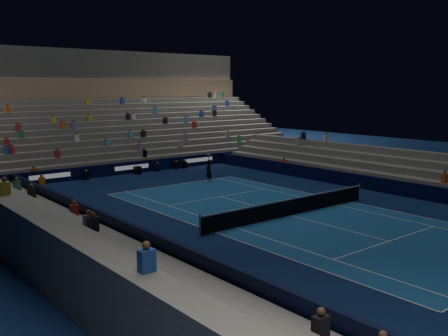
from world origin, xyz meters
TOP-DOWN VIEW (x-y plane):
  - ground at (0.00, 0.00)m, footprint 90.00×90.00m
  - court_surface at (0.00, 0.00)m, footprint 10.97×23.77m
  - sponsor_barrier_far at (0.00, 18.50)m, footprint 44.00×0.25m
  - sponsor_barrier_east at (9.70, 0.00)m, footprint 0.25×37.00m
  - sponsor_barrier_west at (-9.70, 0.00)m, footprint 0.25×37.00m
  - grandstand_main at (0.00, 27.90)m, footprint 44.00×15.20m
  - grandstand_east at (13.17, 0.00)m, footprint 5.00×37.00m
  - grandstand_west at (-13.17, 0.00)m, footprint 5.00×37.00m
  - tennis_net at (0.00, 0.00)m, footprint 12.90×0.10m
  - tennis_player at (2.72, 11.21)m, footprint 0.73×0.59m
  - broadcast_camera at (0.25, 17.86)m, footprint 0.49×0.94m

SIDE VIEW (x-z plane):
  - ground at x=0.00m, z-range 0.00..0.00m
  - court_surface at x=0.00m, z-range 0.00..0.01m
  - broadcast_camera at x=0.25m, z-range 0.01..0.65m
  - sponsor_barrier_far at x=0.00m, z-range 0.00..1.00m
  - sponsor_barrier_east at x=9.70m, z-range 0.00..1.00m
  - sponsor_barrier_west at x=-9.70m, z-range 0.00..1.00m
  - tennis_net at x=0.00m, z-range -0.05..1.05m
  - tennis_player at x=2.72m, z-range 0.00..1.75m
  - grandstand_east at x=13.17m, z-range -0.33..2.17m
  - grandstand_west at x=-13.17m, z-range -0.33..2.17m
  - grandstand_main at x=0.00m, z-range -2.22..8.98m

